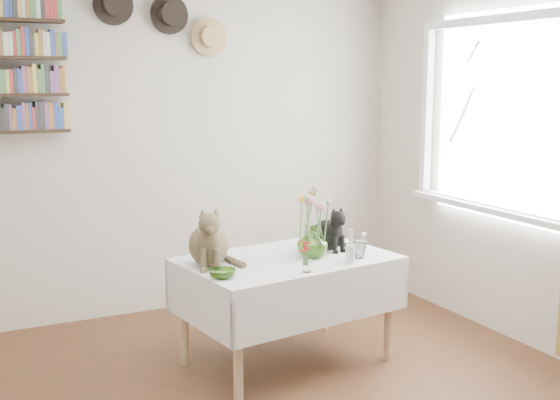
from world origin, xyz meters
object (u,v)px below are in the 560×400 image
dining_table (287,284)px  flower_vase (312,242)px  tabby_cat (208,234)px  black_cat (327,227)px

dining_table → flower_vase: size_ratio=6.87×
tabby_cat → black_cat: (0.82, 0.04, -0.04)m
dining_table → black_cat: black_cat is taller
dining_table → tabby_cat: tabby_cat is taller
dining_table → tabby_cat: size_ratio=3.67×
tabby_cat → flower_vase: 0.64m
tabby_cat → black_cat: size_ratio=1.27×
flower_vase → black_cat: bearing=38.0°
black_cat → flower_vase: bearing=-150.5°
tabby_cat → flower_vase: tabby_cat is taller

